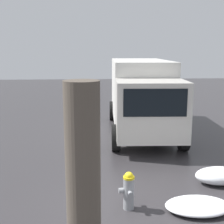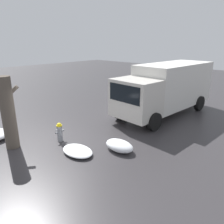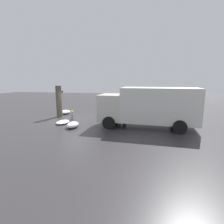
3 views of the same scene
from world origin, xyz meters
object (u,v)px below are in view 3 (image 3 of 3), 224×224
(fire_hydrant, at_px, (72,115))
(delivery_truck, at_px, (149,106))
(pedestrian, at_px, (125,115))
(tree_trunk, at_px, (59,101))

(fire_hydrant, relative_size, delivery_truck, 0.12)
(pedestrian, bearing_deg, fire_hydrant, -42.52)
(fire_hydrant, height_order, tree_trunk, tree_trunk)
(fire_hydrant, relative_size, pedestrian, 0.48)
(fire_hydrant, relative_size, tree_trunk, 0.28)
(delivery_truck, relative_size, pedestrian, 4.08)
(fire_hydrant, bearing_deg, delivery_truck, -105.62)
(delivery_truck, bearing_deg, pedestrian, 104.16)
(fire_hydrant, xyz_separation_m, pedestrian, (4.82, -1.68, 0.52))
(tree_trunk, height_order, pedestrian, tree_trunk)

